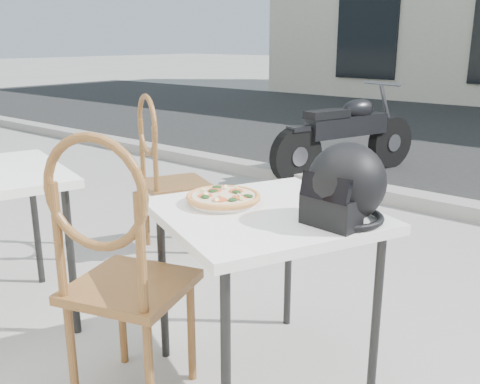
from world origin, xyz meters
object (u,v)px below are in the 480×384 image
Objects in this scene: helmet at (345,187)px; motorcycle at (347,136)px; cafe_chair_side at (164,166)px; cafe_chair_main at (117,261)px; cafe_table_main at (264,226)px; plate at (223,202)px; pizza at (223,197)px.

motorcycle is (-1.83, 3.41, -0.47)m from helmet.
motorcycle is (-0.12, 2.77, -0.18)m from cafe_chair_side.
cafe_chair_main is 1.04× the size of cafe_chair_side.
cafe_chair_main is 4.20m from motorcycle.
cafe_table_main is 0.93× the size of cafe_chair_main.
plate is 0.51m from cafe_chair_main.
helmet is (0.50, 0.12, 0.13)m from plate.
pizza reaches higher than cafe_table_main.
cafe_chair_side reaches higher than helmet.
plate is 1.44m from cafe_chair_side.
cafe_table_main is at bearing 11.42° from plate.
helmet is (0.31, 0.09, 0.20)m from cafe_table_main.
cafe_chair_main is (-0.12, -0.48, -0.14)m from plate.
helmet is 1.85m from cafe_chair_side.
motorcycle is (-1.33, 3.53, -0.35)m from plate.
cafe_chair_side is (-1.40, 0.73, -0.09)m from cafe_table_main.
helmet is 0.91m from cafe_chair_main.
cafe_chair_main reaches higher than motorcycle.
helmet is at bearing -44.16° from motorcycle.
cafe_table_main is 0.21m from plate.
cafe_table_main is 3.12× the size of plate.
motorcycle is (-1.52, 3.50, -0.27)m from cafe_table_main.
plate is 0.30× the size of cafe_chair_main.
cafe_chair_side is at bearing 152.64° from cafe_table_main.
motorcycle is at bearing 110.62° from pizza.
cafe_chair_main is at bearing -129.91° from helmet.
pizza is 0.17× the size of motorcycle.
pizza is 1.45m from cafe_chair_side.
helmet is at bearing 13.89° from plate.
plate reaches higher than cafe_table_main.
plate is 0.18× the size of motorcycle.
cafe_chair_side reaches higher than pizza.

